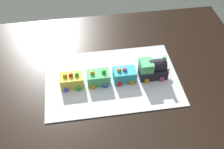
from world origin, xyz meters
TOP-DOWN VIEW (x-y plane):
  - dining_table at (0.00, 0.00)m, footprint 1.40×1.00m
  - cake_board at (-0.01, 0.02)m, footprint 0.60×0.40m
  - cake_locomotive at (-0.20, 0.03)m, footprint 0.14×0.08m
  - cake_car_flatbed_turquoise at (-0.07, 0.03)m, footprint 0.10×0.08m
  - cake_car_tanker_mint_green at (0.05, 0.03)m, footprint 0.10×0.08m
  - cake_car_hopper_lemon at (0.17, 0.03)m, footprint 0.10×0.08m

SIDE VIEW (x-z plane):
  - dining_table at x=0.00m, z-range 0.26..1.00m
  - cake_board at x=-0.01m, z-range 0.74..0.74m
  - cake_car_flatbed_turquoise at x=-0.07m, z-range 0.74..0.81m
  - cake_car_tanker_mint_green at x=0.05m, z-range 0.74..0.81m
  - cake_car_hopper_lemon at x=0.17m, z-range 0.74..0.81m
  - cake_locomotive at x=-0.20m, z-range 0.73..0.85m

